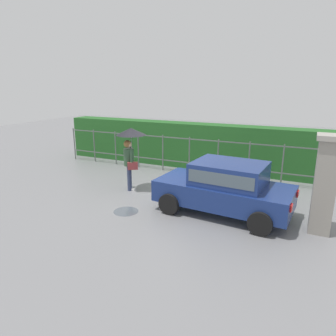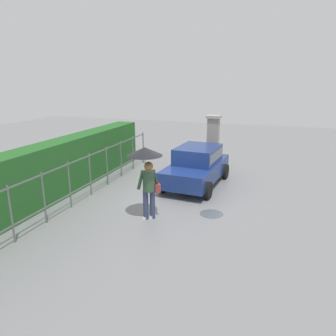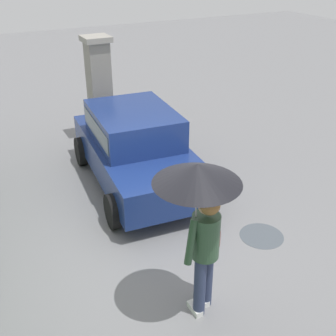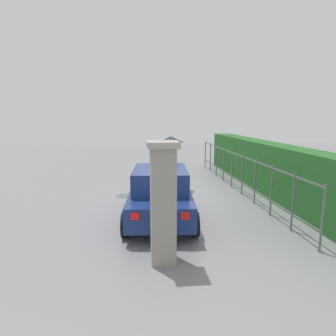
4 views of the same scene
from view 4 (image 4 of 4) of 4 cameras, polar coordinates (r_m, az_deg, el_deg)
name	(u,v)px [view 4 (image 4 of 4)]	position (r m, az deg, el deg)	size (l,w,h in m)	color
ground_plane	(174,197)	(10.47, 1.27, -5.83)	(40.00, 40.00, 0.00)	slate
car	(160,192)	(8.10, -1.54, -4.70)	(3.85, 2.11, 1.48)	navy
pedestrian	(169,149)	(11.38, 0.27, 3.70)	(1.01, 1.01, 2.12)	#2D3856
gate_pillar	(163,202)	(5.66, -0.99, -6.69)	(0.60, 0.60, 2.42)	gray
fence_section	(237,170)	(11.57, 13.47, -0.37)	(10.63, 0.05, 1.50)	#59605B
hedge_row	(264,166)	(11.95, 18.42, 0.33)	(11.58, 0.90, 1.90)	#235B23
puddle_near	(125,196)	(10.78, -8.45, -5.46)	(0.71, 0.71, 0.00)	#4C545B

